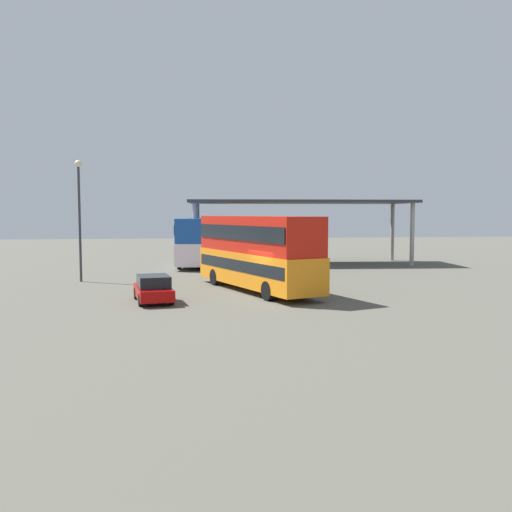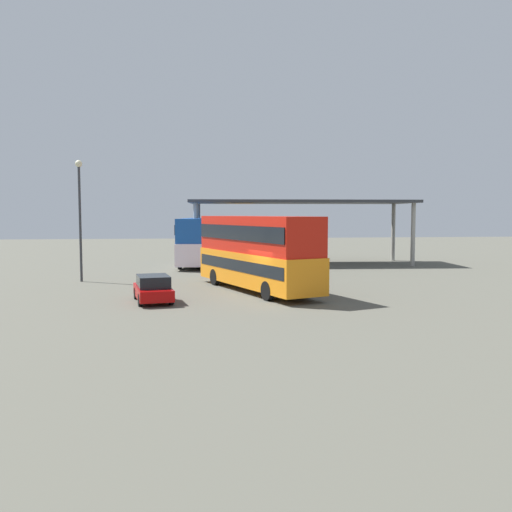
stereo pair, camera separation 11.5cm
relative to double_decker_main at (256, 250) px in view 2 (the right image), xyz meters
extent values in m
plane|color=#555449|center=(0.48, -2.99, -2.34)|extent=(140.00, 140.00, 0.00)
cube|color=orange|center=(0.00, -0.01, -1.05)|extent=(6.08, 11.13, 1.88)
cube|color=red|center=(0.00, -0.01, 0.91)|extent=(5.94, 10.90, 2.03)
cube|color=black|center=(0.00, -0.01, -0.82)|extent=(5.96, 10.74, 0.64)
cube|color=black|center=(0.00, -0.01, 1.01)|extent=(5.96, 10.74, 0.81)
cube|color=black|center=(-1.87, 5.08, -0.76)|extent=(1.98, 0.81, 1.13)
cube|color=orange|center=(-1.87, 5.08, 0.14)|extent=(1.63, 0.67, 0.36)
cylinder|color=black|center=(-2.20, 2.80, -1.84)|extent=(0.61, 1.04, 1.00)
cylinder|color=black|center=(-0.14, 3.56, -1.84)|extent=(0.61, 1.04, 1.00)
cylinder|color=black|center=(0.15, -3.58, -1.84)|extent=(0.61, 1.04, 1.00)
cylinder|color=black|center=(2.21, -2.82, -1.84)|extent=(0.61, 1.04, 1.00)
cube|color=#AF0807|center=(-5.59, -3.21, -1.84)|extent=(2.27, 3.98, 0.55)
cube|color=black|center=(-5.56, -3.40, -1.28)|extent=(1.84, 2.30, 0.58)
cylinder|color=black|center=(-6.52, -2.20, -2.04)|extent=(0.30, 0.63, 0.60)
cylinder|color=black|center=(-5.08, -1.94, -2.04)|extent=(0.30, 0.63, 0.60)
cylinder|color=black|center=(-6.10, -4.49, -2.04)|extent=(0.30, 0.63, 0.60)
cylinder|color=black|center=(-4.67, -4.23, -2.04)|extent=(0.30, 0.63, 0.60)
cube|color=silver|center=(-2.95, 15.90, -1.11)|extent=(3.85, 10.82, 1.76)
cube|color=#164BA4|center=(-2.95, 15.90, 0.73)|extent=(3.75, 10.60, 1.91)
cube|color=black|center=(-2.95, 15.90, -0.89)|extent=(3.83, 10.40, 0.60)
cube|color=black|center=(-2.95, 15.90, 0.82)|extent=(3.83, 10.40, 0.76)
cube|color=black|center=(-2.28, 21.09, -0.84)|extent=(2.13, 0.37, 1.06)
cube|color=orange|center=(-2.28, 21.09, 0.00)|extent=(1.76, 0.30, 0.36)
cylinder|color=black|center=(-3.65, 19.30, -1.84)|extent=(0.41, 1.03, 1.00)
cylinder|color=black|center=(-1.40, 19.01, -1.84)|extent=(0.41, 1.03, 1.00)
cylinder|color=black|center=(-4.49, 12.79, -1.84)|extent=(0.41, 1.03, 1.00)
cylinder|color=black|center=(-2.24, 12.50, -1.84)|extent=(0.41, 1.03, 1.00)
cube|color=white|center=(1.20, 18.14, -1.09)|extent=(2.52, 10.48, 1.79)
cube|color=orange|center=(1.20, 18.14, 0.78)|extent=(2.45, 10.27, 1.94)
cube|color=black|center=(1.20, 18.14, -0.87)|extent=(2.56, 10.06, 0.61)
cube|color=black|center=(1.20, 18.14, 0.88)|extent=(2.56, 10.06, 0.78)
cube|color=black|center=(1.23, 23.32, -0.82)|extent=(2.09, 0.11, 1.08)
cube|color=orange|center=(1.23, 23.32, 0.04)|extent=(1.72, 0.09, 0.36)
cylinder|color=black|center=(0.11, 21.39, -1.84)|extent=(0.29, 1.00, 1.00)
cylinder|color=black|center=(2.33, 21.38, -1.84)|extent=(0.29, 1.00, 1.00)
cylinder|color=black|center=(0.07, 14.90, -1.84)|extent=(0.29, 1.00, 1.00)
cylinder|color=black|center=(2.29, 14.89, -1.84)|extent=(0.29, 1.00, 1.00)
cube|color=#33353A|center=(6.05, 16.36, 3.11)|extent=(19.82, 7.71, 0.25)
cylinder|color=#9E9B93|center=(15.33, 18.44, 0.32)|extent=(0.36, 0.36, 5.32)
cylinder|color=#9E9B93|center=(15.00, 13.14, 0.32)|extent=(0.36, 0.36, 5.32)
cylinder|color=#9E9B93|center=(-2.89, 19.58, 0.32)|extent=(0.36, 0.36, 5.32)
cylinder|color=#9E9B93|center=(-3.22, 14.27, 0.32)|extent=(0.36, 0.36, 5.32)
cylinder|color=#33353A|center=(-10.73, 5.62, 1.39)|extent=(0.16, 0.16, 7.45)
sphere|color=beige|center=(-10.73, 5.62, 5.26)|extent=(0.44, 0.44, 0.44)
camera|label=1|loc=(-3.92, -30.47, 2.06)|focal=38.02mm
camera|label=2|loc=(-3.81, -30.48, 2.06)|focal=38.02mm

